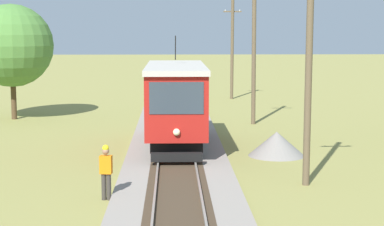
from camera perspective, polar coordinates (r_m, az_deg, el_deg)
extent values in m
cube|color=maroon|center=(28.31, -1.47, 1.29)|extent=(2.50, 8.00, 2.60)
cube|color=#B2ADA3|center=(28.19, -1.48, 4.14)|extent=(2.60, 8.32, 0.22)
cube|color=black|center=(28.52, -1.46, -1.87)|extent=(2.10, 7.04, 0.44)
cube|color=#2D3842|center=(24.27, -1.41, 1.35)|extent=(2.10, 0.03, 1.25)
cube|color=#2D3842|center=(28.31, 1.08, 2.03)|extent=(0.02, 6.72, 1.04)
sphere|color=#F4EAB2|center=(24.40, -1.40, -1.74)|extent=(0.28, 0.28, 0.28)
cylinder|color=black|center=(29.75, -1.51, 5.88)|extent=(0.05, 1.67, 1.19)
cube|color=black|center=(24.43, -1.39, -3.99)|extent=(2.00, 0.36, 0.32)
cylinder|color=black|center=(26.32, -1.43, -2.67)|extent=(1.54, 0.80, 0.80)
cylinder|color=black|center=(30.74, -1.49, -1.19)|extent=(1.54, 0.80, 0.80)
cylinder|color=brown|center=(21.88, 10.49, 4.21)|extent=(0.24, 0.31, 8.33)
cylinder|color=brown|center=(36.14, 5.60, 5.51)|extent=(0.24, 0.47, 8.24)
cylinder|color=brown|center=(48.98, 3.64, 5.72)|extent=(0.24, 0.59, 7.66)
cube|color=brown|center=(48.97, 3.67, 9.12)|extent=(1.40, 0.10, 0.10)
cylinder|color=silver|center=(48.92, 3.02, 9.24)|extent=(0.08, 0.08, 0.10)
cylinder|color=silver|center=(49.03, 4.32, 9.23)|extent=(0.08, 0.08, 0.10)
cone|color=gray|center=(27.35, 7.64, -2.76)|extent=(2.43, 2.43, 1.05)
cylinder|color=#38332D|center=(20.39, -7.96, -6.60)|extent=(0.15, 0.15, 0.86)
cylinder|color=#38332D|center=(20.35, -7.52, -6.62)|extent=(0.15, 0.15, 0.86)
cube|color=orange|center=(20.21, -7.77, -4.63)|extent=(0.41, 0.28, 0.58)
sphere|color=#936B51|center=(20.12, -7.79, -3.43)|extent=(0.22, 0.22, 0.22)
sphere|color=yellow|center=(20.10, -7.80, -3.15)|extent=(0.21, 0.21, 0.21)
cylinder|color=#4C3823|center=(39.54, -15.79, 1.32)|extent=(0.32, 0.32, 2.58)
sphere|color=#4C7F38|center=(39.34, -15.96, 5.87)|extent=(4.94, 4.94, 4.94)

